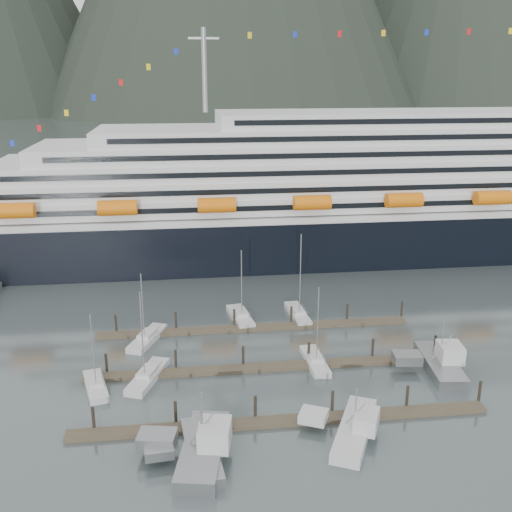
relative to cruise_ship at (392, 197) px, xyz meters
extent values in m
plane|color=#475454|center=(-30.03, -54.94, -12.04)|extent=(1600.00, 1600.00, 0.00)
cube|color=black|center=(-5.03, 0.06, -8.04)|extent=(210.00, 28.00, 12.00)
cube|color=silver|center=(-5.03, 0.06, -1.54)|extent=(205.80, 27.44, 1.50)
cube|color=silver|center=(-0.03, 0.06, 1.06)|extent=(185.00, 26.00, 3.20)
cube|color=black|center=(-0.03, -12.99, 1.22)|extent=(175.75, 0.20, 1.00)
cube|color=silver|center=(1.97, 0.06, 4.26)|extent=(180.00, 25.00, 3.20)
cube|color=black|center=(1.97, -12.49, 4.42)|extent=(171.00, 0.20, 1.00)
cube|color=silver|center=(3.97, 0.06, 7.46)|extent=(172.00, 24.00, 3.20)
cube|color=black|center=(3.97, -11.99, 7.62)|extent=(163.40, 0.20, 1.00)
cube|color=silver|center=(5.97, 0.06, 10.66)|extent=(160.00, 23.00, 3.20)
cube|color=black|center=(5.97, -11.49, 10.82)|extent=(152.00, 0.20, 1.00)
cube|color=silver|center=(7.97, 0.06, 13.76)|extent=(140.00, 22.00, 3.00)
cube|color=black|center=(7.97, -10.99, 13.91)|extent=(133.00, 0.20, 1.00)
cube|color=silver|center=(9.97, 0.06, 16.76)|extent=(95.00, 20.00, 3.00)
cube|color=black|center=(9.97, -9.99, 16.91)|extent=(90.25, 0.20, 1.00)
cylinder|color=gray|center=(-40.03, 0.06, 26.26)|extent=(1.00, 1.00, 16.00)
cylinder|color=orange|center=(-75.03, -14.94, 2.46)|extent=(7.00, 2.80, 2.80)
cylinder|color=orange|center=(-57.03, -14.94, 2.46)|extent=(7.00, 2.80, 2.80)
cylinder|color=orange|center=(-39.03, -14.94, 2.46)|extent=(7.00, 2.80, 2.80)
cylinder|color=orange|center=(-21.03, -14.94, 2.46)|extent=(7.00, 2.80, 2.80)
cylinder|color=orange|center=(-3.03, -14.94, 2.46)|extent=(7.00, 2.80, 2.80)
cylinder|color=orange|center=(14.97, -14.94, 2.46)|extent=(7.00, 2.80, 2.80)
cube|color=#4C4231|center=(-35.03, -64.94, -11.79)|extent=(48.00, 2.00, 0.50)
cylinder|color=black|center=(-56.03, -63.84, -10.64)|extent=(0.36, 0.36, 3.20)
cylinder|color=black|center=(-47.03, -63.84, -10.64)|extent=(0.36, 0.36, 3.20)
cylinder|color=black|center=(-38.03, -63.84, -10.64)|extent=(0.36, 0.36, 3.20)
cylinder|color=black|center=(-29.03, -63.84, -10.64)|extent=(0.36, 0.36, 3.20)
cylinder|color=black|center=(-20.03, -63.84, -10.64)|extent=(0.36, 0.36, 3.20)
cylinder|color=black|center=(-11.03, -63.84, -10.64)|extent=(0.36, 0.36, 3.20)
cube|color=#4C4231|center=(-35.03, -51.94, -11.79)|extent=(48.00, 2.00, 0.50)
cylinder|color=black|center=(-56.03, -50.84, -10.64)|extent=(0.36, 0.36, 3.20)
cylinder|color=black|center=(-47.03, -50.84, -10.64)|extent=(0.36, 0.36, 3.20)
cylinder|color=black|center=(-38.03, -50.84, -10.64)|extent=(0.36, 0.36, 3.20)
cylinder|color=black|center=(-29.03, -50.84, -10.64)|extent=(0.36, 0.36, 3.20)
cylinder|color=black|center=(-20.03, -50.84, -10.64)|extent=(0.36, 0.36, 3.20)
cylinder|color=black|center=(-11.03, -50.84, -10.64)|extent=(0.36, 0.36, 3.20)
cube|color=#4C4231|center=(-35.03, -38.94, -11.79)|extent=(48.00, 2.00, 0.50)
cylinder|color=black|center=(-56.03, -37.84, -10.64)|extent=(0.36, 0.36, 3.20)
cylinder|color=black|center=(-47.03, -37.84, -10.64)|extent=(0.36, 0.36, 3.20)
cylinder|color=black|center=(-38.03, -37.84, -10.64)|extent=(0.36, 0.36, 3.20)
cylinder|color=black|center=(-29.03, -37.84, -10.64)|extent=(0.36, 0.36, 3.20)
cylinder|color=black|center=(-20.03, -37.84, -10.64)|extent=(0.36, 0.36, 3.20)
cylinder|color=black|center=(-11.03, -37.84, -10.64)|extent=(0.36, 0.36, 3.20)
cube|color=silver|center=(-57.03, -54.56, -11.79)|extent=(4.18, 8.18, 1.22)
cube|color=silver|center=(-57.03, -54.56, -11.03)|extent=(2.38, 3.10, 0.70)
cylinder|color=gray|center=(-56.83, -55.32, -6.41)|extent=(0.14, 0.14, 9.69)
cube|color=silver|center=(-50.65, -52.90, -11.79)|extent=(5.58, 9.72, 1.32)
cube|color=silver|center=(-50.65, -52.90, -10.95)|extent=(2.92, 3.76, 0.76)
cylinder|color=gray|center=(-50.98, -53.78, -5.38)|extent=(0.15, 0.15, 11.62)
cube|color=silver|center=(-28.28, -51.41, -11.79)|extent=(2.61, 8.62, 1.26)
cube|color=silver|center=(-28.28, -51.41, -11.00)|extent=(1.89, 3.05, 0.72)
cylinder|color=gray|center=(-28.25, -52.27, -5.91)|extent=(0.14, 0.14, 10.64)
cube|color=silver|center=(-51.24, -41.17, -11.79)|extent=(5.77, 9.59, 1.31)
cube|color=silver|center=(-51.24, -41.17, -10.96)|extent=(2.96, 3.74, 0.75)
cylinder|color=gray|center=(-51.59, -42.04, -6.19)|extent=(0.15, 0.15, 10.01)
cube|color=silver|center=(-36.78, -34.94, -11.79)|extent=(3.96, 9.35, 1.41)
cube|color=silver|center=(-36.78, -34.94, -10.88)|extent=(2.47, 3.44, 0.80)
cylinder|color=gray|center=(-36.64, -35.84, -5.65)|extent=(0.16, 0.16, 10.97)
cube|color=silver|center=(-27.40, -34.94, -11.79)|extent=(2.94, 9.64, 1.27)
cube|color=silver|center=(-27.40, -34.94, -11.00)|extent=(2.01, 3.43, 0.72)
cylinder|color=gray|center=(-27.34, -35.89, -4.56)|extent=(0.14, 0.14, 13.34)
cube|color=gray|center=(-44.40, -69.94, -11.69)|extent=(4.22, 11.59, 1.75)
cube|color=gray|center=(-48.69, -70.36, -10.64)|extent=(3.19, 2.77, 1.05)
cube|color=silver|center=(-43.27, -69.83, -10.03)|extent=(2.76, 3.62, 1.92)
cube|color=black|center=(-43.27, -69.83, -9.33)|extent=(2.57, 3.38, 0.44)
cylinder|color=gray|center=(-44.40, -69.94, -8.55)|extent=(0.14, 0.14, 4.36)
cube|color=gray|center=(-44.23, -69.94, -11.69)|extent=(6.39, 13.09, 2.28)
cube|color=gray|center=(-48.91, -69.05, -10.21)|extent=(4.33, 3.44, 1.37)
cube|color=silver|center=(-43.00, -70.18, -9.42)|extent=(3.84, 4.30, 2.51)
cube|color=black|center=(-43.00, -70.18, -8.50)|extent=(3.57, 4.01, 0.57)
cylinder|color=gray|center=(-44.23, -69.94, -7.48)|extent=(0.18, 0.18, 5.70)
cube|color=silver|center=(-27.61, -68.19, -11.69)|extent=(8.14, 12.34, 1.74)
cube|color=silver|center=(-31.78, -66.17, -10.65)|extent=(3.83, 3.70, 1.04)
cube|color=silver|center=(-26.51, -68.72, -10.04)|extent=(3.79, 4.35, 1.92)
cube|color=black|center=(-26.51, -68.72, -9.34)|extent=(3.53, 4.06, 0.44)
cylinder|color=gray|center=(-27.61, -68.19, -8.56)|extent=(0.14, 0.14, 4.35)
cube|color=gray|center=(-12.03, -55.00, -11.69)|extent=(5.14, 12.20, 2.15)
cube|color=gray|center=(-16.50, -54.52, -10.32)|extent=(3.92, 2.99, 1.29)
cube|color=silver|center=(-10.85, -55.13, -9.56)|extent=(3.38, 3.86, 2.37)
cube|color=black|center=(-10.85, -55.13, -8.70)|extent=(3.14, 3.60, 0.54)
cylinder|color=gray|center=(-12.03, -55.00, -7.73)|extent=(0.17, 0.17, 5.39)
camera|label=1|loc=(-45.52, -123.32, 26.11)|focal=42.00mm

